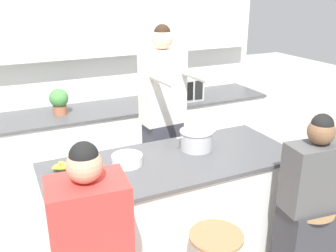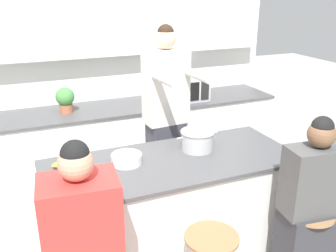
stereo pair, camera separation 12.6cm
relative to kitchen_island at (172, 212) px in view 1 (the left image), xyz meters
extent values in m
cube|color=silver|center=(0.00, 1.81, 0.88)|extent=(3.92, 0.06, 2.70)
cube|color=white|center=(0.00, 1.70, 1.36)|extent=(3.61, 0.16, 0.75)
cube|color=white|center=(0.00, 1.45, -0.02)|extent=(3.61, 0.61, 0.90)
cube|color=#4C4C4F|center=(0.00, 1.45, 0.45)|extent=(3.64, 0.64, 0.03)
cube|color=white|center=(0.00, 0.00, 0.01)|extent=(1.89, 0.76, 0.84)
cube|color=#4C4C4F|center=(0.00, 0.00, 0.44)|extent=(1.93, 0.80, 0.03)
cylinder|color=#997047|center=(0.00, -0.64, 0.20)|extent=(0.35, 0.35, 0.02)
cylinder|color=#B7BABC|center=(0.77, -0.66, -0.13)|extent=(0.04, 0.04, 0.64)
cylinder|color=#997047|center=(0.77, -0.66, 0.20)|extent=(0.35, 0.35, 0.02)
cube|color=#383842|center=(0.22, 0.65, 0.03)|extent=(0.34, 0.24, 0.99)
cube|color=silver|center=(0.22, 0.65, 0.85)|extent=(0.40, 0.25, 0.67)
cylinder|color=silver|center=(0.08, 0.35, 1.00)|extent=(0.10, 0.37, 0.07)
cylinder|color=silver|center=(0.40, 0.37, 1.00)|extent=(0.10, 0.37, 0.07)
sphere|color=#DBB293|center=(0.22, 0.65, 1.28)|extent=(0.20, 0.20, 0.18)
sphere|color=black|center=(0.22, 0.65, 1.33)|extent=(0.15, 0.15, 0.14)
cube|color=red|center=(-0.80, -0.65, 0.50)|extent=(0.43, 0.32, 0.58)
sphere|color=tan|center=(-0.80, -0.65, 0.88)|extent=(0.20, 0.20, 0.18)
sphere|color=black|center=(-0.80, -0.65, 0.93)|extent=(0.16, 0.16, 0.14)
cube|color=#333338|center=(0.78, -0.65, -0.13)|extent=(0.41, 0.31, 0.68)
cube|color=#4C4C4C|center=(0.78, -0.65, 0.45)|extent=(0.44, 0.27, 0.49)
sphere|color=brown|center=(0.78, -0.65, 0.79)|extent=(0.20, 0.20, 0.18)
sphere|color=black|center=(0.78, -0.65, 0.84)|extent=(0.16, 0.16, 0.15)
cylinder|color=#B7BABC|center=(0.27, 0.11, 0.53)|extent=(0.26, 0.26, 0.15)
cylinder|color=#B7BABC|center=(0.27, 0.11, 0.61)|extent=(0.27, 0.27, 0.01)
cylinder|color=#B7BABC|center=(0.11, 0.11, 0.58)|extent=(0.05, 0.01, 0.01)
cylinder|color=#B7BABC|center=(0.42, 0.11, 0.58)|extent=(0.05, 0.01, 0.01)
cylinder|color=white|center=(-0.33, 0.08, 0.49)|extent=(0.23, 0.23, 0.07)
cylinder|color=#4C7099|center=(-0.66, 0.01, 0.50)|extent=(0.07, 0.07, 0.09)
torus|color=#4C7099|center=(-0.61, 0.01, 0.51)|extent=(0.04, 0.01, 0.04)
ellipsoid|color=yellow|center=(-0.79, 0.18, 0.48)|extent=(0.13, 0.05, 0.06)
ellipsoid|color=yellow|center=(-0.82, 0.21, 0.48)|extent=(0.10, 0.12, 0.06)
ellipsoid|color=yellow|center=(-0.75, 0.21, 0.48)|extent=(0.11, 0.12, 0.06)
cube|color=#B2B5B7|center=(0.74, 1.41, 0.60)|extent=(0.54, 0.34, 0.27)
cube|color=black|center=(0.69, 1.24, 0.60)|extent=(0.33, 0.01, 0.21)
cube|color=black|center=(0.93, 1.24, 0.60)|extent=(0.10, 0.01, 0.22)
cylinder|color=#A86042|center=(-0.57, 1.45, 0.51)|extent=(0.14, 0.14, 0.09)
sphere|color=#478942|center=(-0.57, 1.45, 0.64)|extent=(0.19, 0.19, 0.19)
camera|label=1|loc=(-1.13, -2.30, 1.69)|focal=40.00mm
camera|label=2|loc=(-1.01, -2.35, 1.69)|focal=40.00mm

